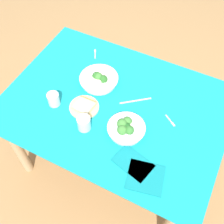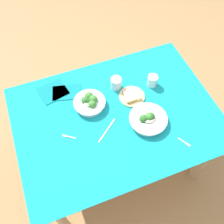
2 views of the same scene
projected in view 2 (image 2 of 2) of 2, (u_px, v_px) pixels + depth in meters
The scene contains 12 objects.
ground_plane at pixel (115, 158), 2.47m from camera, with size 6.00×6.00×0.00m, color #9E7547.
dining_table at pixel (116, 123), 1.92m from camera, with size 1.43×1.05×0.77m.
broccoli_bowl_far at pixel (90, 102), 1.84m from camera, with size 0.23×0.23×0.09m.
broccoli_bowl_near at pixel (148, 119), 1.77m from camera, with size 0.26×0.26×0.09m.
bread_side_plate at pixel (132, 96), 1.90m from camera, with size 0.19×0.19×0.03m.
water_glass_center at pixel (116, 83), 1.92m from camera, with size 0.08×0.08×0.09m, color silver.
water_glass_side at pixel (152, 81), 1.94m from camera, with size 0.08×0.08×0.09m, color silver.
fork_by_far_bowl at pixel (68, 137), 1.73m from camera, with size 0.08×0.06×0.00m.
fork_by_near_bowl at pixel (185, 142), 1.71m from camera, with size 0.06×0.09×0.00m.
table_knife_left at pixel (107, 130), 1.76m from camera, with size 0.21×0.01×0.00m, color #B7B7BC.
napkin_folded_upper at pixel (53, 91), 1.94m from camera, with size 0.20×0.18×0.01m, color #0F777D.
napkin_folded_lower at pixel (67, 92), 1.93m from camera, with size 0.21×0.14×0.01m, color #0F777D.
Camera 2 is at (-0.38, -0.89, 2.32)m, focal length 41.41 mm.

